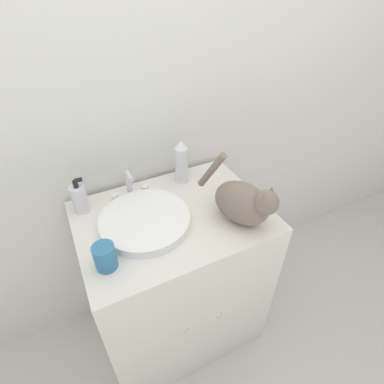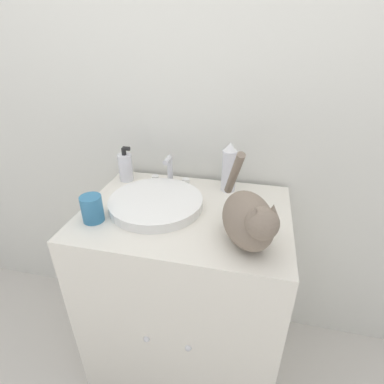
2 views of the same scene
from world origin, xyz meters
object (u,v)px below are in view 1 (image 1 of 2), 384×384
(spray_bottle, at_px, (181,162))
(soap_bottle, at_px, (80,198))
(cup, at_px, (105,257))
(cat, at_px, (244,202))

(spray_bottle, bearing_deg, soap_bottle, -179.25)
(spray_bottle, distance_m, cup, 0.56)
(cat, distance_m, soap_bottle, 0.66)
(soap_bottle, bearing_deg, cat, -31.60)
(cup, bearing_deg, cat, -1.43)
(cat, relative_size, spray_bottle, 1.65)
(soap_bottle, xyz_separation_m, cup, (0.02, -0.33, -0.02))
(spray_bottle, height_order, cup, spray_bottle)
(spray_bottle, bearing_deg, cat, -73.63)
(cat, height_order, soap_bottle, cat)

